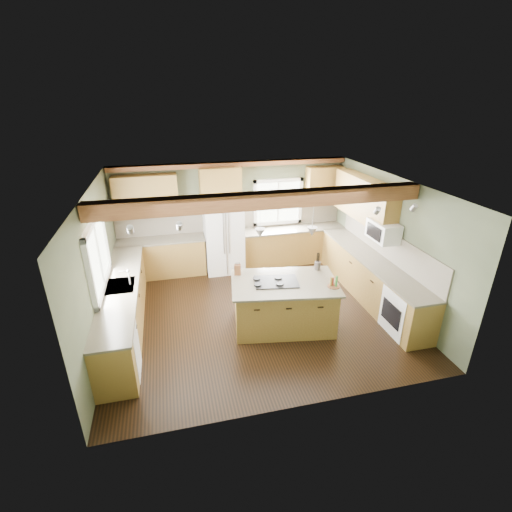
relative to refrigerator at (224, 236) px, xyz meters
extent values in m
plane|color=black|center=(0.30, -2.12, -0.90)|extent=(5.60, 5.60, 0.00)
plane|color=silver|center=(0.30, -2.12, 1.70)|extent=(5.60, 5.60, 0.00)
plane|color=#404833|center=(0.30, 0.38, 0.40)|extent=(5.60, 0.00, 5.60)
plane|color=#404833|center=(-2.50, -2.12, 0.40)|extent=(0.00, 5.00, 5.00)
plane|color=#404833|center=(3.10, -2.12, 0.40)|extent=(0.00, 5.00, 5.00)
cube|color=#572B19|center=(0.30, -2.63, 1.57)|extent=(5.55, 0.26, 0.26)
cube|color=#572B19|center=(0.30, 0.28, 1.64)|extent=(5.55, 0.20, 0.10)
cube|color=brown|center=(0.30, 0.36, 0.31)|extent=(5.58, 0.03, 0.58)
cube|color=brown|center=(3.08, -2.07, 0.31)|extent=(0.03, 3.70, 0.58)
cube|color=brown|center=(-1.49, 0.08, -0.46)|extent=(2.02, 0.60, 0.88)
cube|color=#453E32|center=(-1.49, 0.08, 0.00)|extent=(2.06, 0.64, 0.04)
cube|color=brown|center=(1.79, 0.08, -0.46)|extent=(2.62, 0.60, 0.88)
cube|color=#453E32|center=(1.79, 0.08, 0.00)|extent=(2.66, 0.64, 0.04)
cube|color=brown|center=(-2.20, -2.07, -0.46)|extent=(0.60, 3.70, 0.88)
cube|color=#453E32|center=(-2.20, -2.07, 0.00)|extent=(0.64, 3.74, 0.04)
cube|color=brown|center=(2.80, -2.07, -0.46)|extent=(0.60, 3.70, 0.88)
cube|color=#453E32|center=(2.80, -2.07, 0.00)|extent=(0.64, 3.74, 0.04)
cube|color=brown|center=(-1.69, 0.21, 1.05)|extent=(1.40, 0.35, 0.90)
cube|color=brown|center=(0.00, 0.21, 1.25)|extent=(0.96, 0.35, 0.70)
cube|color=brown|center=(2.92, -1.22, 1.05)|extent=(0.35, 2.20, 0.90)
cube|color=brown|center=(2.60, 0.21, 1.05)|extent=(0.90, 0.35, 0.90)
cube|color=white|center=(-2.48, -2.07, 0.65)|extent=(0.04, 1.60, 1.05)
cube|color=white|center=(1.45, 0.36, 0.65)|extent=(1.10, 0.04, 1.00)
cube|color=#262628|center=(-2.20, -2.07, 0.01)|extent=(0.50, 0.65, 0.03)
cylinder|color=#B2B2B7|center=(-2.02, -2.07, 0.15)|extent=(0.02, 0.02, 0.28)
cube|color=white|center=(-2.19, -3.37, -0.47)|extent=(0.60, 0.60, 0.84)
cube|color=white|center=(2.79, -3.37, -0.47)|extent=(0.60, 0.72, 0.84)
cube|color=white|center=(2.88, -2.17, 0.65)|extent=(0.40, 0.70, 0.38)
cone|color=#B2B2B7|center=(0.26, -2.56, 0.98)|extent=(0.18, 0.18, 0.16)
cone|color=#B2B2B7|center=(1.14, -2.70, 0.98)|extent=(0.18, 0.18, 0.16)
cube|color=white|center=(0.00, 0.00, 0.00)|extent=(0.90, 0.74, 1.80)
cube|color=brown|center=(0.70, -2.63, -0.46)|extent=(1.95, 1.37, 0.88)
cube|color=#453E32|center=(0.70, -2.63, 0.00)|extent=(2.09, 1.50, 0.04)
cube|color=black|center=(0.55, -2.61, 0.03)|extent=(0.85, 0.64, 0.02)
cube|color=brown|center=(-0.07, -2.14, 0.12)|extent=(0.14, 0.11, 0.20)
cylinder|color=#443C36|center=(1.48, -2.29, 0.10)|extent=(0.13, 0.13, 0.16)
camera|label=1|loc=(-1.20, -8.29, 3.19)|focal=26.00mm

